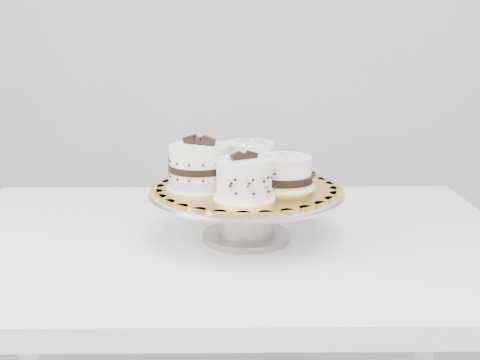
{
  "coord_description": "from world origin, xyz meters",
  "views": [
    {
      "loc": [
        0.15,
        -0.81,
        1.13
      ],
      "look_at": [
        0.11,
        0.24,
        0.87
      ],
      "focal_mm": 45.0,
      "sensor_mm": 36.0,
      "label": 1
    }
  ],
  "objects_px": {
    "cake_dots": "(249,160)",
    "table": "(225,279)",
    "cake_stand": "(246,205)",
    "cake_ribbon": "(285,173)",
    "cake_banded": "(200,168)",
    "cake_board": "(246,188)",
    "cake_swirl": "(244,180)"
  },
  "relations": [
    {
      "from": "cake_stand",
      "to": "cake_banded",
      "type": "distance_m",
      "value": 0.11
    },
    {
      "from": "cake_board",
      "to": "cake_dots",
      "type": "height_order",
      "value": "cake_dots"
    },
    {
      "from": "cake_dots",
      "to": "table",
      "type": "bearing_deg",
      "value": -109.13
    },
    {
      "from": "cake_ribbon",
      "to": "cake_swirl",
      "type": "bearing_deg",
      "value": -114.68
    },
    {
      "from": "cake_board",
      "to": "cake_stand",
      "type": "bearing_deg",
      "value": 75.96
    },
    {
      "from": "cake_banded",
      "to": "cake_stand",
      "type": "bearing_deg",
      "value": 30.96
    },
    {
      "from": "table",
      "to": "cake_banded",
      "type": "relative_size",
      "value": 7.93
    },
    {
      "from": "cake_stand",
      "to": "cake_board",
      "type": "bearing_deg",
      "value": -104.04
    },
    {
      "from": "cake_banded",
      "to": "cake_swirl",
      "type": "bearing_deg",
      "value": -15.72
    },
    {
      "from": "cake_swirl",
      "to": "cake_ribbon",
      "type": "relative_size",
      "value": 1.05
    },
    {
      "from": "cake_stand",
      "to": "cake_swirl",
      "type": "relative_size",
      "value": 2.77
    },
    {
      "from": "cake_stand",
      "to": "cake_banded",
      "type": "bearing_deg",
      "value": -174.45
    },
    {
      "from": "cake_swirl",
      "to": "cake_ribbon",
      "type": "bearing_deg",
      "value": 16.8
    },
    {
      "from": "cake_swirl",
      "to": "cake_dots",
      "type": "height_order",
      "value": "cake_swirl"
    },
    {
      "from": "table",
      "to": "cake_dots",
      "type": "relative_size",
      "value": 9.34
    },
    {
      "from": "cake_board",
      "to": "cake_banded",
      "type": "xyz_separation_m",
      "value": [
        -0.08,
        -0.01,
        0.04
      ]
    },
    {
      "from": "cake_swirl",
      "to": "cake_dots",
      "type": "bearing_deg",
      "value": 56.03
    },
    {
      "from": "cake_stand",
      "to": "cake_dots",
      "type": "distance_m",
      "value": 0.1
    },
    {
      "from": "cake_swirl",
      "to": "cake_dots",
      "type": "relative_size",
      "value": 1.05
    },
    {
      "from": "cake_board",
      "to": "cake_ribbon",
      "type": "distance_m",
      "value": 0.08
    },
    {
      "from": "cake_stand",
      "to": "cake_ribbon",
      "type": "relative_size",
      "value": 2.9
    },
    {
      "from": "cake_ribbon",
      "to": "cake_banded",
      "type": "bearing_deg",
      "value": -160.53
    },
    {
      "from": "cake_banded",
      "to": "cake_dots",
      "type": "relative_size",
      "value": 1.18
    },
    {
      "from": "cake_board",
      "to": "cake_dots",
      "type": "relative_size",
      "value": 2.67
    },
    {
      "from": "cake_swirl",
      "to": "cake_banded",
      "type": "xyz_separation_m",
      "value": [
        -0.08,
        0.07,
        0.0
      ]
    },
    {
      "from": "cake_board",
      "to": "cake_banded",
      "type": "relative_size",
      "value": 2.27
    },
    {
      "from": "cake_stand",
      "to": "cake_dots",
      "type": "bearing_deg",
      "value": 87.41
    },
    {
      "from": "cake_swirl",
      "to": "cake_board",
      "type": "bearing_deg",
      "value": 56.96
    },
    {
      "from": "cake_stand",
      "to": "cake_ribbon",
      "type": "bearing_deg",
      "value": 0.7
    },
    {
      "from": "cake_banded",
      "to": "cake_dots",
      "type": "bearing_deg",
      "value": 68.04
    },
    {
      "from": "cake_stand",
      "to": "cake_swirl",
      "type": "bearing_deg",
      "value": -90.63
    },
    {
      "from": "cake_swirl",
      "to": "cake_dots",
      "type": "xyz_separation_m",
      "value": [
        0.0,
        0.15,
        0.0
      ]
    }
  ]
}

